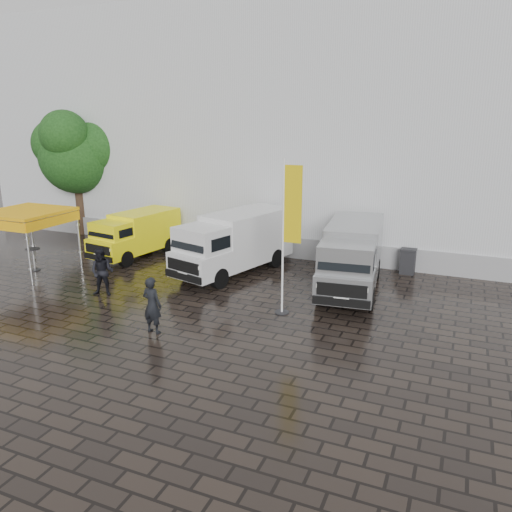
% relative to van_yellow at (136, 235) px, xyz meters
% --- Properties ---
extents(ground, '(120.00, 120.00, 0.00)m').
position_rel_van_yellow_xyz_m(ground, '(7.99, -5.14, -1.07)').
color(ground, black).
rests_on(ground, ground).
extents(exhibition_hall, '(44.00, 16.00, 12.00)m').
position_rel_van_yellow_xyz_m(exhibition_hall, '(9.99, 10.86, 4.93)').
color(exhibition_hall, silver).
rests_on(exhibition_hall, ground).
extents(hall_plinth, '(44.00, 0.15, 1.00)m').
position_rel_van_yellow_xyz_m(hall_plinth, '(9.99, 2.81, -0.57)').
color(hall_plinth, gray).
rests_on(hall_plinth, ground).
extents(van_yellow, '(2.46, 4.86, 2.14)m').
position_rel_van_yellow_xyz_m(van_yellow, '(0.00, 0.00, 0.00)').
color(van_yellow, '#FFF40D').
rests_on(van_yellow, ground).
extents(van_white, '(3.54, 6.30, 2.59)m').
position_rel_van_yellow_xyz_m(van_white, '(5.45, -0.44, 0.23)').
color(van_white, silver).
rests_on(van_white, ground).
extents(van_silver, '(2.65, 6.14, 2.58)m').
position_rel_van_yellow_xyz_m(van_silver, '(10.61, -0.68, 0.22)').
color(van_silver, '#9EA0A2').
rests_on(van_silver, ground).
extents(canopy_tent, '(3.05, 3.05, 2.71)m').
position_rel_van_yellow_xyz_m(canopy_tent, '(-2.91, -3.67, 1.45)').
color(canopy_tent, silver).
rests_on(canopy_tent, ground).
extents(flagpole, '(0.88, 0.50, 5.32)m').
position_rel_van_yellow_xyz_m(flagpole, '(9.13, -3.95, 1.92)').
color(flagpole, black).
rests_on(flagpole, ground).
extents(tree, '(4.01, 4.09, 7.20)m').
position_rel_van_yellow_xyz_m(tree, '(-5.95, 3.03, 3.55)').
color(tree, black).
rests_on(tree, ground).
extents(cocktail_table, '(0.60, 0.60, 1.00)m').
position_rel_van_yellow_xyz_m(cocktail_table, '(-2.85, -3.59, -0.57)').
color(cocktail_table, black).
rests_on(cocktail_table, ground).
extents(wheelie_bin, '(0.67, 0.67, 1.10)m').
position_rel_van_yellow_xyz_m(wheelie_bin, '(12.41, 2.43, -0.52)').
color(wheelie_bin, black).
rests_on(wheelie_bin, ground).
extents(person_front, '(0.70, 0.49, 1.84)m').
position_rel_van_yellow_xyz_m(person_front, '(5.76, -7.07, -0.15)').
color(person_front, black).
rests_on(person_front, ground).
extents(person_tent, '(1.07, 0.95, 1.85)m').
position_rel_van_yellow_xyz_m(person_tent, '(2.06, -4.94, -0.15)').
color(person_tent, black).
rests_on(person_tent, ground).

